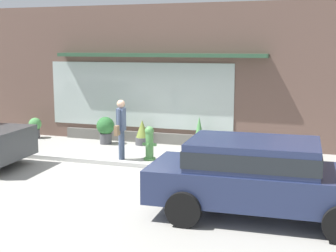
# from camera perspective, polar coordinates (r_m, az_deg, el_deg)

# --- Properties ---
(ground_plane) EXTENTS (60.00, 60.00, 0.00)m
(ground_plane) POSITION_cam_1_polar(r_m,az_deg,el_deg) (13.38, -5.32, -4.53)
(ground_plane) COLOR #9E9B93
(curb_strip) EXTENTS (14.00, 0.24, 0.12)m
(curb_strip) POSITION_cam_1_polar(r_m,az_deg,el_deg) (13.18, -5.68, -4.48)
(curb_strip) COLOR #B2B2AD
(curb_strip) RESTS_ON ground_plane
(storefront) EXTENTS (14.00, 0.81, 4.62)m
(storefront) POSITION_cam_1_polar(r_m,az_deg,el_deg) (15.97, -0.89, 6.05)
(storefront) COLOR brown
(storefront) RESTS_ON ground_plane
(fire_hydrant) EXTENTS (0.41, 0.38, 0.98)m
(fire_hydrant) POSITION_cam_1_polar(r_m,az_deg,el_deg) (13.67, -2.25, -2.04)
(fire_hydrant) COLOR #4C8C47
(fire_hydrant) RESTS_ON ground_plane
(pedestrian_with_handbag) EXTENTS (0.23, 0.64, 1.75)m
(pedestrian_with_handbag) POSITION_cam_1_polar(r_m,az_deg,el_deg) (13.59, -5.69, 0.09)
(pedestrian_with_handbag) COLOR #475675
(pedestrian_with_handbag) RESTS_ON ground_plane
(parked_car_navy) EXTENTS (4.46, 2.11, 1.51)m
(parked_car_navy) POSITION_cam_1_polar(r_m,az_deg,el_deg) (9.21, 11.02, -5.63)
(parked_car_navy) COLOR navy
(parked_car_navy) RESTS_ON ground_plane
(potted_plant_window_right) EXTENTS (0.35, 0.35, 1.08)m
(potted_plant_window_right) POSITION_cam_1_polar(r_m,az_deg,el_deg) (14.90, 3.77, -1.01)
(potted_plant_window_right) COLOR #B7B2A3
(potted_plant_window_right) RESTS_ON ground_plane
(potted_plant_doorstep) EXTENTS (0.60, 0.60, 0.92)m
(potted_plant_doorstep) POSITION_cam_1_polar(r_m,az_deg,el_deg) (16.02, -7.53, -0.29)
(potted_plant_doorstep) COLOR #4C4C51
(potted_plant_doorstep) RESTS_ON ground_plane
(potted_plant_trailing_edge) EXTENTS (0.46, 0.46, 0.84)m
(potted_plant_trailing_edge) POSITION_cam_1_polar(r_m,az_deg,el_deg) (15.77, -3.12, -0.83)
(potted_plant_trailing_edge) COLOR #4C4C51
(potted_plant_trailing_edge) RESTS_ON ground_plane
(potted_plant_window_left) EXTENTS (0.45, 0.45, 0.73)m
(potted_plant_window_left) POSITION_cam_1_polar(r_m,az_deg,el_deg) (17.55, -15.70, -0.05)
(potted_plant_window_left) COLOR #4C4C51
(potted_plant_window_left) RESTS_ON ground_plane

